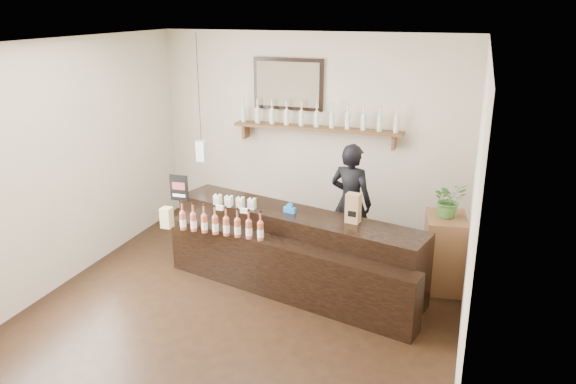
% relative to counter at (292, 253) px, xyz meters
% --- Properties ---
extents(ground, '(5.00, 5.00, 0.00)m').
position_rel_counter_xyz_m(ground, '(-0.33, -0.58, -0.41)').
color(ground, black).
rests_on(ground, ground).
extents(room_shell, '(5.00, 5.00, 5.00)m').
position_rel_counter_xyz_m(room_shell, '(-0.33, -0.58, 1.29)').
color(room_shell, beige).
rests_on(room_shell, ground).
extents(back_wall_decor, '(2.66, 0.96, 1.69)m').
position_rel_counter_xyz_m(back_wall_decor, '(-0.48, 1.79, 1.35)').
color(back_wall_decor, brown).
rests_on(back_wall_decor, ground).
extents(counter, '(3.16, 1.57, 1.02)m').
position_rel_counter_xyz_m(counter, '(0.00, 0.00, 0.00)').
color(counter, black).
rests_on(counter, ground).
extents(promo_sign, '(0.23, 0.03, 0.32)m').
position_rel_counter_xyz_m(promo_sign, '(-1.46, 0.06, 0.62)').
color(promo_sign, black).
rests_on(promo_sign, counter).
extents(paper_bag, '(0.17, 0.14, 0.33)m').
position_rel_counter_xyz_m(paper_bag, '(0.70, 0.02, 0.63)').
color(paper_bag, '#8D6544').
rests_on(paper_bag, counter).
extents(tape_dispenser, '(0.15, 0.07, 0.12)m').
position_rel_counter_xyz_m(tape_dispenser, '(-0.05, 0.09, 0.51)').
color(tape_dispenser, '#1B72BD').
rests_on(tape_dispenser, counter).
extents(side_cabinet, '(0.52, 0.66, 0.87)m').
position_rel_counter_xyz_m(side_cabinet, '(1.67, 0.52, 0.03)').
color(side_cabinet, brown).
rests_on(side_cabinet, ground).
extents(potted_plant, '(0.48, 0.47, 0.41)m').
position_rel_counter_xyz_m(potted_plant, '(1.67, 0.52, 0.67)').
color(potted_plant, '#396C2B').
rests_on(potted_plant, side_cabinet).
extents(shopkeeper, '(0.71, 0.55, 1.72)m').
position_rel_counter_xyz_m(shopkeeper, '(0.47, 0.97, 0.45)').
color(shopkeeper, black).
rests_on(shopkeeper, ground).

